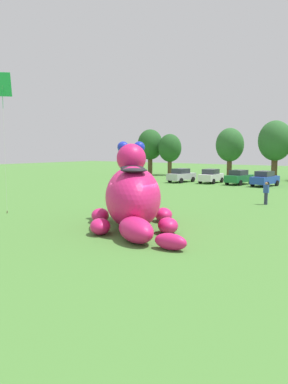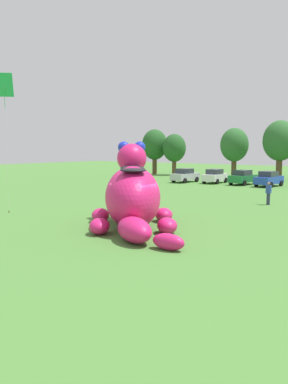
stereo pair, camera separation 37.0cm
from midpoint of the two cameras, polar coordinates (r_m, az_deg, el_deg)
ground_plane at (r=20.43m, az=-1.17°, el=-5.62°), size 160.00×160.00×0.00m
giant_inflatable_creature at (r=20.95m, az=-2.08°, el=-0.61°), size 8.19×7.09×4.65m
car_silver at (r=49.29m, az=5.22°, el=2.42°), size 2.20×4.23×1.72m
car_white at (r=48.60m, az=9.50°, el=2.30°), size 2.10×4.18×1.72m
car_green at (r=47.26m, az=13.41°, el=2.10°), size 2.23×4.24×1.72m
car_blue at (r=45.79m, az=16.92°, el=1.87°), size 2.24×4.25×1.72m
tree_far_left at (r=64.33m, az=0.74°, el=6.85°), size 4.11×4.11×7.29m
tree_left at (r=62.10m, az=3.60°, el=6.36°), size 3.64×3.64×6.46m
tree_mid_left at (r=58.33m, az=12.18°, el=6.66°), size 4.02×4.02×7.14m
tree_centre_left at (r=55.33m, az=18.33°, el=7.02°), size 4.45×4.45×7.90m
spectator_near_inflatable at (r=34.76m, az=-4.50°, el=0.76°), size 0.38×0.26×1.71m
spectator_by_cars at (r=30.99m, az=16.97°, el=-0.19°), size 0.38×0.26×1.71m
tethered_flying_kite at (r=27.32m, az=-20.27°, el=14.14°), size 1.13×1.13×8.99m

